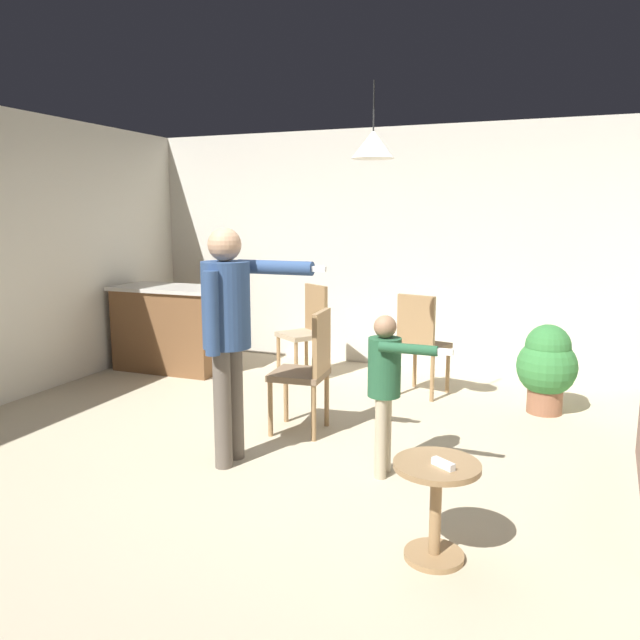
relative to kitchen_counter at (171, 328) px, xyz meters
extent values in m
plane|color=beige|center=(2.45, -2.06, -0.48)|extent=(7.68, 7.68, 0.00)
cube|color=silver|center=(2.45, 1.14, 0.87)|extent=(6.40, 0.10, 2.70)
cube|color=brown|center=(0.00, 0.00, -0.02)|extent=(1.20, 0.60, 0.91)
cube|color=beige|center=(0.00, 0.00, 0.45)|extent=(1.26, 0.66, 0.04)
cylinder|color=#99754C|center=(3.52, -2.81, 0.03)|extent=(0.44, 0.44, 0.03)
cylinder|color=#99754C|center=(3.52, -2.81, -0.23)|extent=(0.06, 0.06, 0.49)
cylinder|color=#99754C|center=(3.52, -2.81, -0.46)|extent=(0.31, 0.31, 0.03)
cylinder|color=#60564C|center=(1.93, -2.01, -0.06)|extent=(0.12, 0.12, 0.84)
cylinder|color=#60564C|center=(1.93, -2.19, -0.06)|extent=(0.12, 0.12, 0.84)
cylinder|color=navy|center=(1.93, -2.10, 0.66)|extent=(0.33, 0.33, 0.59)
sphere|color=tan|center=(1.93, -2.10, 1.07)|extent=(0.23, 0.23, 0.23)
cylinder|color=navy|center=(2.21, -1.91, 0.91)|extent=(0.56, 0.10, 0.10)
cube|color=white|center=(2.51, -1.91, 0.91)|extent=(0.13, 0.04, 0.04)
cylinder|color=navy|center=(1.93, -2.29, 0.63)|extent=(0.10, 0.10, 0.56)
cylinder|color=tan|center=(3.00, -1.85, -0.20)|extent=(0.08, 0.08, 0.55)
cylinder|color=tan|center=(3.00, -1.97, -0.20)|extent=(0.08, 0.08, 0.55)
cylinder|color=#265938|center=(3.00, -1.91, 0.27)|extent=(0.22, 0.22, 0.39)
sphere|color=#9E7556|center=(3.00, -1.91, 0.54)|extent=(0.15, 0.15, 0.15)
cylinder|color=#265938|center=(3.00, -1.78, 0.25)|extent=(0.06, 0.06, 0.37)
cylinder|color=#265938|center=(3.18, -2.04, 0.44)|extent=(0.37, 0.07, 0.06)
cube|color=white|center=(3.40, -2.04, 0.44)|extent=(0.13, 0.04, 0.04)
cylinder|color=#99754C|center=(2.64, -0.06, -0.25)|extent=(0.04, 0.04, 0.45)
cylinder|color=#99754C|center=(2.99, -0.15, -0.25)|extent=(0.04, 0.04, 0.45)
cylinder|color=#99754C|center=(2.73, 0.29, -0.25)|extent=(0.04, 0.04, 0.45)
cylinder|color=#99754C|center=(3.08, 0.20, -0.25)|extent=(0.04, 0.04, 0.45)
cube|color=#7F664C|center=(2.86, 0.07, 0.00)|extent=(0.51, 0.51, 0.05)
cube|color=#99754C|center=(2.81, -0.12, 0.27)|extent=(0.38, 0.13, 0.50)
cylinder|color=#99754C|center=(1.77, 0.22, -0.25)|extent=(0.04, 0.04, 0.45)
cylinder|color=#99754C|center=(1.48, 0.42, -0.25)|extent=(0.04, 0.04, 0.45)
cylinder|color=#99754C|center=(1.57, -0.08, -0.25)|extent=(0.04, 0.04, 0.45)
cylinder|color=#99754C|center=(1.27, 0.13, -0.25)|extent=(0.04, 0.04, 0.45)
cube|color=tan|center=(1.52, 0.17, 0.00)|extent=(0.58, 0.58, 0.05)
cube|color=#99754C|center=(1.63, 0.33, 0.27)|extent=(0.33, 0.25, 0.50)
cylinder|color=#99754C|center=(2.33, -1.50, -0.25)|extent=(0.04, 0.04, 0.45)
cylinder|color=#99754C|center=(2.30, -1.14, -0.25)|extent=(0.04, 0.04, 0.45)
cylinder|color=#99754C|center=(1.97, -1.53, -0.25)|extent=(0.04, 0.04, 0.45)
cylinder|color=#99754C|center=(1.94, -1.17, -0.25)|extent=(0.04, 0.04, 0.45)
cube|color=#7F664C|center=(2.14, -1.33, 0.00)|extent=(0.45, 0.45, 0.05)
cube|color=#99754C|center=(2.33, -1.32, 0.27)|extent=(0.07, 0.38, 0.50)
cylinder|color=brown|center=(3.99, -0.12, -0.36)|extent=(0.30, 0.30, 0.24)
sphere|color=#387F3D|center=(3.99, -0.12, -0.06)|extent=(0.52, 0.52, 0.52)
sphere|color=#387F3D|center=(3.99, -0.12, 0.12)|extent=(0.39, 0.39, 0.39)
cube|color=white|center=(3.56, -2.86, 0.06)|extent=(0.13, 0.10, 0.04)
cone|color=silver|center=(2.71, -1.26, 1.77)|extent=(0.32, 0.32, 0.20)
cylinder|color=black|center=(2.71, -1.26, 2.04)|extent=(0.01, 0.01, 0.36)
camera|label=1|loc=(4.01, -5.72, 1.27)|focal=34.31mm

